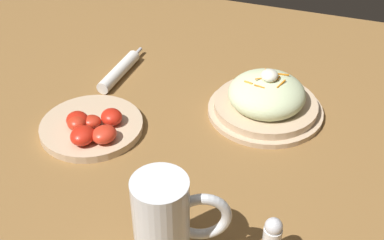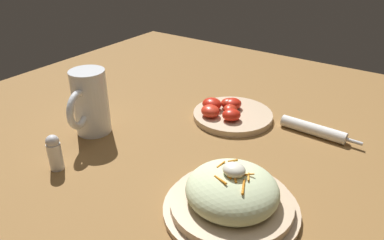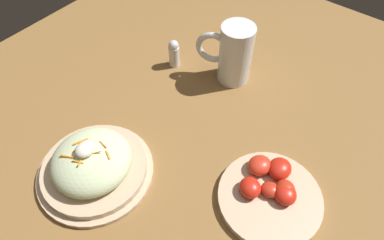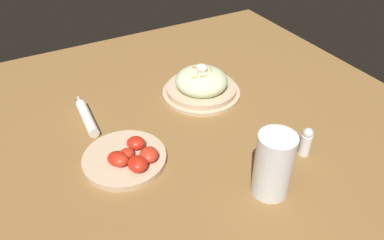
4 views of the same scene
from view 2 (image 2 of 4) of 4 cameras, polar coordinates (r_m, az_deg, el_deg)
name	(u,v)px [view 2 (image 2 of 4)]	position (r m, az deg, el deg)	size (l,w,h in m)	color
ground_plane	(191,139)	(0.87, -0.09, -2.94)	(1.43, 1.43, 0.00)	olive
salad_plate	(232,197)	(0.65, 6.11, -11.59)	(0.24, 0.24, 0.10)	#D1B28E
beer_mug	(90,106)	(0.90, -15.33, 2.13)	(0.09, 0.14, 0.16)	white
napkin_roll	(314,129)	(0.93, 18.18, -1.38)	(0.19, 0.03, 0.03)	white
tomato_plate	(229,113)	(0.97, 5.75, 1.11)	(0.20, 0.20, 0.05)	#D1B28E
salt_shaker	(54,152)	(0.80, -20.35, -4.63)	(0.03, 0.03, 0.08)	white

